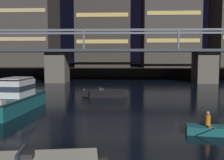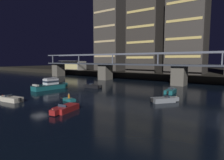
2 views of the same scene
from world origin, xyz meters
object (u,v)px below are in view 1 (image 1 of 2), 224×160
object	(u,v)px
cabin_cruiser_near_left	(15,98)
speedboat_far_left	(105,93)
tower_west_tall	(104,6)
river_bridge	(130,59)
tower_west_low	(29,1)
dinghy_with_paddler	(209,130)
tower_central	(169,4)

from	to	relation	value
cabin_cruiser_near_left	speedboat_far_left	size ratio (longest dim) A/B	1.78
tower_west_tall	cabin_cruiser_near_left	world-z (taller)	tower_west_tall
river_bridge	tower_west_low	size ratio (longest dim) A/B	2.47
speedboat_far_left	dinghy_with_paddler	distance (m)	16.07
tower_central	dinghy_with_paddler	world-z (taller)	tower_central
cabin_cruiser_near_left	speedboat_far_left	distance (m)	10.77
speedboat_far_left	tower_west_low	bearing A→B (deg)	119.51
cabin_cruiser_near_left	river_bridge	bearing A→B (deg)	68.11
cabin_cruiser_near_left	speedboat_far_left	world-z (taller)	cabin_cruiser_near_left
tower_west_low	tower_central	size ratio (longest dim) A/B	1.10
cabin_cruiser_near_left	dinghy_with_paddler	size ratio (longest dim) A/B	3.37
tower_west_low	tower_west_tall	world-z (taller)	tower_west_low
cabin_cruiser_near_left	dinghy_with_paddler	distance (m)	15.64
cabin_cruiser_near_left	tower_west_low	bearing A→B (deg)	107.90
tower_west_tall	cabin_cruiser_near_left	size ratio (longest dim) A/B	3.31
river_bridge	speedboat_far_left	xyz separation A→B (m)	(-3.34, -18.14, -3.80)
tower_west_low	tower_central	distance (m)	36.40
river_bridge	tower_central	world-z (taller)	tower_central
tower_west_tall	cabin_cruiser_near_left	distance (m)	48.73
river_bridge	tower_central	size ratio (longest dim) A/B	2.71
tower_west_tall	tower_west_low	bearing A→B (deg)	172.93
tower_central	river_bridge	bearing A→B (deg)	-117.72
dinghy_with_paddler	tower_west_low	bearing A→B (deg)	118.64
tower_central	cabin_cruiser_near_left	size ratio (longest dim) A/B	3.43
tower_central	cabin_cruiser_near_left	world-z (taller)	tower_central
cabin_cruiser_near_left	tower_west_tall	bearing A→B (deg)	84.48
cabin_cruiser_near_left	tower_central	bearing A→B (deg)	65.56
tower_central	tower_west_low	bearing A→B (deg)	175.91
dinghy_with_paddler	speedboat_far_left	bearing A→B (deg)	116.16
tower_west_low	river_bridge	bearing A→B (deg)	-40.18
tower_west_tall	dinghy_with_paddler	world-z (taller)	tower_west_tall
tower_west_tall	tower_central	distance (m)	16.31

